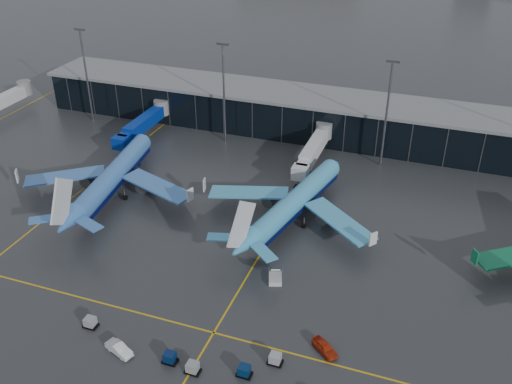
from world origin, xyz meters
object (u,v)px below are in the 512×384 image
(airliner_arkefly, at_px, (112,164))
(mobile_airstair, at_px, (275,277))
(baggage_carts, at_px, (213,369))
(service_van_red, at_px, (325,347))
(service_van_white, at_px, (119,349))
(airliner_klm_near, at_px, (297,189))

(airliner_arkefly, distance_m, mobile_airstair, 45.77)
(airliner_arkefly, bearing_deg, mobile_airstair, -29.66)
(baggage_carts, relative_size, mobile_airstair, 10.68)
(service_van_red, distance_m, service_van_white, 30.23)
(baggage_carts, xyz_separation_m, service_van_white, (-14.55, -1.10, 0.02))
(airliner_arkefly, relative_size, service_van_white, 9.59)
(airliner_klm_near, bearing_deg, baggage_carts, -77.33)
(airliner_klm_near, xyz_separation_m, baggage_carts, (0.51, -42.83, -5.99))
(baggage_carts, relative_size, service_van_red, 8.48)
(mobile_airstair, relative_size, service_van_white, 0.79)
(airliner_arkefly, relative_size, service_van_red, 9.67)
(baggage_carts, height_order, mobile_airstair, mobile_airstair)
(airliner_arkefly, relative_size, airliner_klm_near, 1.04)
(airliner_klm_near, relative_size, mobile_airstair, 11.76)
(airliner_klm_near, xyz_separation_m, mobile_airstair, (2.33, -20.28, -5.98))
(airliner_klm_near, height_order, baggage_carts, airliner_klm_near)
(service_van_red, relative_size, service_van_white, 0.99)
(baggage_carts, distance_m, mobile_airstair, 22.62)
(baggage_carts, xyz_separation_m, mobile_airstair, (1.82, 22.55, 0.01))
(mobile_airstair, bearing_deg, airliner_klm_near, 77.83)
(baggage_carts, bearing_deg, airliner_arkefly, 135.70)
(mobile_airstair, height_order, service_van_white, mobile_airstair)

